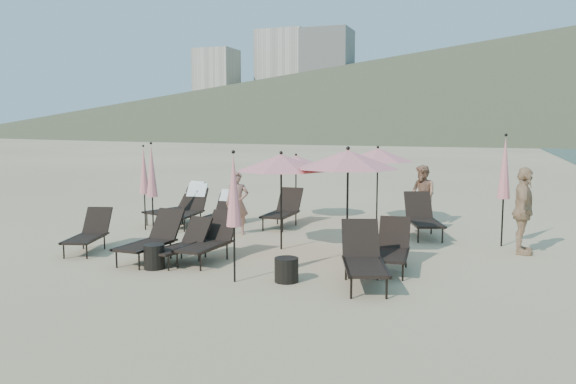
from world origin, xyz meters
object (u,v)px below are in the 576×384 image
(beachgoer_a, at_px, (237,203))
(umbrella_closed_1, at_px, (505,168))
(umbrella_open_2, at_px, (296,161))
(side_table_1, at_px, (286,270))
(lounger_8, at_px, (221,210))
(beachgoer_c, at_px, (523,211))
(umbrella_closed_0, at_px, (234,191))
(side_table_0, at_px, (154,257))
(lounger_2, at_px, (183,243))
(lounger_7, at_px, (179,204))
(umbrella_closed_3, at_px, (152,171))
(umbrella_open_3, at_px, (378,155))
(umbrella_closed_2, at_px, (144,171))
(umbrella_open_0, at_px, (281,163))
(beachgoer_b, at_px, (422,195))
(umbrella_open_1, at_px, (348,159))
(lounger_9, at_px, (283,209))
(lounger_3, at_px, (210,239))
(lounger_0, at_px, (89,232))
(lounger_6, at_px, (189,206))
(lounger_1, at_px, (152,238))
(lounger_5, at_px, (364,257))
(lounger_10, at_px, (423,217))
(lounger_4, at_px, (392,247))

(beachgoer_a, bearing_deg, umbrella_closed_1, -20.26)
(umbrella_open_2, height_order, side_table_1, umbrella_open_2)
(umbrella_open_2, relative_size, side_table_1, 4.54)
(lounger_8, distance_m, umbrella_open_2, 2.80)
(side_table_1, xyz_separation_m, beachgoer_c, (4.06, 3.89, 0.73))
(umbrella_closed_0, xyz_separation_m, side_table_0, (-1.89, 0.31, -1.40))
(umbrella_closed_0, relative_size, side_table_0, 4.91)
(lounger_2, height_order, lounger_8, lounger_8)
(lounger_7, height_order, umbrella_closed_3, umbrella_closed_3)
(umbrella_open_3, bearing_deg, umbrella_closed_2, -149.90)
(lounger_8, xyz_separation_m, beachgoer_c, (7.77, -0.84, 0.48))
(umbrella_closed_0, bearing_deg, umbrella_closed_2, 139.51)
(umbrella_open_0, relative_size, beachgoer_b, 1.31)
(umbrella_closed_2, xyz_separation_m, side_table_1, (5.38, -3.53, -1.38))
(lounger_7, xyz_separation_m, beachgoer_c, (9.23, -1.05, 0.40))
(umbrella_open_1, distance_m, beachgoer_c, 4.04)
(lounger_9, distance_m, umbrella_closed_3, 3.81)
(lounger_3, distance_m, lounger_8, 4.13)
(lounger_0, bearing_deg, beachgoer_b, 25.39)
(lounger_6, relative_size, umbrella_open_0, 0.84)
(lounger_3, distance_m, umbrella_open_3, 6.49)
(lounger_1, xyz_separation_m, side_table_1, (3.21, -0.60, -0.24))
(umbrella_closed_0, bearing_deg, umbrella_open_0, 93.74)
(lounger_1, xyz_separation_m, umbrella_open_0, (2.15, 1.92, 1.51))
(lounger_6, height_order, side_table_1, lounger_6)
(lounger_9, bearing_deg, umbrella_closed_0, -78.80)
(lounger_2, xyz_separation_m, beachgoer_b, (4.09, 6.18, 0.45))
(lounger_8, xyz_separation_m, side_table_1, (3.70, -4.73, -0.25))
(lounger_7, bearing_deg, lounger_8, 10.87)
(umbrella_closed_3, bearing_deg, umbrella_open_3, 39.62)
(lounger_5, bearing_deg, lounger_10, 66.28)
(lounger_8, xyz_separation_m, side_table_0, (0.94, -4.74, -0.23))
(lounger_2, relative_size, umbrella_closed_3, 0.65)
(lounger_4, distance_m, lounger_10, 3.70)
(umbrella_open_3, bearing_deg, umbrella_closed_3, -140.38)
(lounger_10, bearing_deg, beachgoer_b, 78.38)
(lounger_1, xyz_separation_m, lounger_5, (4.54, -0.29, 0.03))
(umbrella_closed_1, bearing_deg, lounger_9, 172.73)
(umbrella_open_2, xyz_separation_m, umbrella_closed_0, (1.29, -7.00, -0.11))
(umbrella_closed_3, distance_m, beachgoer_c, 8.78)
(side_table_0, distance_m, beachgoer_c, 7.89)
(lounger_0, relative_size, side_table_1, 3.85)
(umbrella_open_1, xyz_separation_m, umbrella_closed_2, (-5.92, 1.25, -0.49))
(umbrella_open_0, bearing_deg, lounger_10, 43.55)
(lounger_6, xyz_separation_m, umbrella_open_1, (5.16, -2.28, 1.55))
(umbrella_closed_1, relative_size, beachgoer_a, 1.61)
(umbrella_closed_1, relative_size, side_table_1, 5.99)
(lounger_1, distance_m, side_table_1, 3.28)
(lounger_4, xyz_separation_m, lounger_8, (-5.33, 3.21, 0.03))
(side_table_1, bearing_deg, lounger_1, 169.37)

